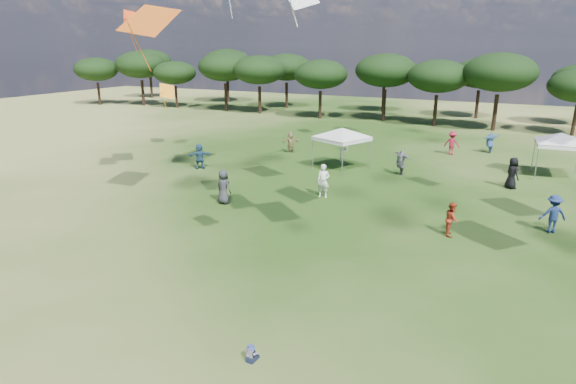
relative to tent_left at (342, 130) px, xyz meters
name	(u,v)px	position (x,y,z in m)	size (l,w,h in m)	color
tree_line	(492,73)	(7.45, 24.64, 2.70)	(108.78, 17.63, 7.77)	black
tent_left	(342,130)	(0.00, 0.00, 0.00)	(5.46, 5.46, 3.15)	gray
tent_right	(562,135)	(13.20, 4.01, 0.05)	(5.58, 5.58, 3.21)	gray
toddler	(251,354)	(5.09, -21.04, -2.50)	(0.35, 0.38, 0.51)	#161C32
festival_crowd	(400,161)	(3.92, 0.39, -1.86)	(29.86, 21.39, 1.89)	maroon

